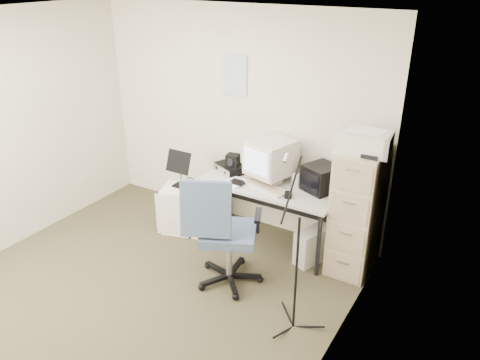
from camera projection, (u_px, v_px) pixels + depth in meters
The scene contains 22 objects.
floor at pixel (139, 294), 4.46m from camera, with size 3.60×3.60×0.01m, color #353221.
ceiling at pixel (108, 18), 3.41m from camera, with size 3.60×3.60×0.01m, color white.
wall_back at pixel (237, 119), 5.33m from camera, with size 3.60×0.02×2.50m, color beige.
wall_right at pixel (328, 231), 3.09m from camera, with size 0.02×3.60×2.50m, color beige.
wall_calendar at pixel (235, 75), 5.13m from camera, with size 0.30×0.02×0.44m, color white.
filing_cabinet at pixel (357, 211), 4.60m from camera, with size 0.40×0.60×1.30m, color #C7AF92.
printer at pixel (363, 142), 4.23m from camera, with size 0.49×0.33×0.19m, color silver.
desk at pixel (270, 213), 5.14m from camera, with size 1.50×0.70×0.73m, color #AAA693.
crt_monitor at pixel (270, 161), 4.96m from camera, with size 0.41×0.44×0.46m, color silver.
crt_tv at pixel (321, 178), 4.78m from camera, with size 0.30×0.32×0.27m, color black.
desk_speaker at pixel (295, 180), 4.91m from camera, with size 0.07×0.07×0.13m, color beige.
keyboard at pixel (266, 187), 4.87m from camera, with size 0.50×0.18×0.03m, color silver.
mouse at pixel (288, 195), 4.70m from camera, with size 0.07×0.12×0.04m, color black.
radio_receiver at pixel (230, 168), 5.25m from camera, with size 0.33×0.24×0.09m, color black.
radio_speaker at pixel (233, 160), 5.15m from camera, with size 0.14×0.13×0.14m, color black.
papers at pixel (234, 182), 4.99m from camera, with size 0.20×0.27×0.02m, color white.
pc_tower at pixel (313, 245), 4.88m from camera, with size 0.18×0.40×0.38m, color silver.
office_chair at pixel (229, 231), 4.41m from camera, with size 0.65×0.65×1.13m, color #425370.
side_cart at pixel (183, 209), 5.42m from camera, with size 0.44×0.35×0.55m, color white.
music_stand at pixel (181, 168), 5.26m from camera, with size 0.30×0.16×0.44m, color black.
headphones at pixel (191, 184), 5.29m from camera, with size 0.14×0.14×0.02m, color black.
mic_stand at pixel (297, 258), 3.77m from camera, with size 0.02×0.02×1.41m, color black.
Camera 1 is at (2.68, -2.58, 2.85)m, focal length 35.00 mm.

